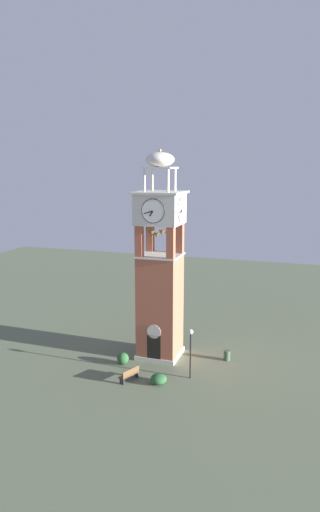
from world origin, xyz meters
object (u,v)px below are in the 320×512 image
lamp_post (191,344)px  clock_tower (160,276)px  park_bench (130,374)px  trash_bin (227,355)px

lamp_post → clock_tower: bearing=136.4°
park_bench → trash_bin: 8.22m
clock_tower → trash_bin: 8.21m
park_bench → lamp_post: 4.83m
clock_tower → trash_bin: clock_tower is taller
clock_tower → park_bench: (-0.66, -4.93, -6.14)m
clock_tower → lamp_post: clock_tower is taller
park_bench → clock_tower: bearing=82.4°
park_bench → lamp_post: (3.99, 1.75, 2.10)m
park_bench → trash_bin: park_bench is taller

